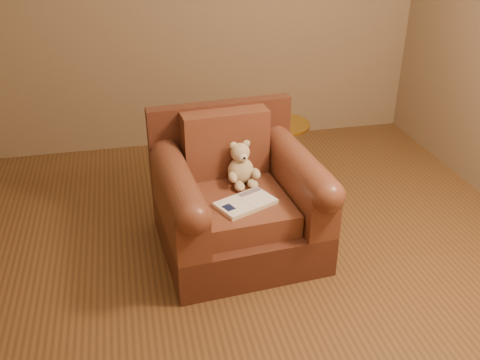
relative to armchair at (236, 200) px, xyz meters
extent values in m
plane|color=brown|center=(-0.12, -0.38, -0.31)|extent=(4.00, 4.00, 0.00)
cube|color=#4C2619|center=(0.00, -0.04, -0.19)|extent=(0.96, 0.92, 0.25)
cube|color=#4C2619|center=(-0.03, 0.34, 0.22)|extent=(0.90, 0.16, 0.56)
cube|color=brown|center=(0.01, -0.08, 0.01)|extent=(0.57, 0.67, 0.13)
cube|color=brown|center=(-0.02, 0.22, 0.28)|extent=(0.53, 0.18, 0.40)
cube|color=brown|center=(-0.35, -0.11, 0.08)|extent=(0.24, 0.78, 0.29)
cube|color=brown|center=(0.37, -0.06, 0.08)|extent=(0.24, 0.78, 0.29)
cylinder|color=brown|center=(-0.35, -0.11, 0.23)|extent=(0.24, 0.78, 0.18)
cylinder|color=brown|center=(0.37, -0.06, 0.23)|extent=(0.24, 0.78, 0.18)
ellipsoid|color=#C4AE89|center=(0.05, 0.09, 0.15)|extent=(0.16, 0.14, 0.16)
sphere|color=#C4AE89|center=(0.05, 0.10, 0.26)|extent=(0.11, 0.11, 0.11)
ellipsoid|color=#C4AE89|center=(0.01, 0.10, 0.31)|extent=(0.05, 0.03, 0.05)
ellipsoid|color=#C4AE89|center=(0.08, 0.11, 0.31)|extent=(0.05, 0.03, 0.05)
ellipsoid|color=beige|center=(0.05, 0.05, 0.25)|extent=(0.05, 0.04, 0.05)
sphere|color=black|center=(0.05, 0.03, 0.26)|extent=(0.02, 0.02, 0.02)
ellipsoid|color=#C4AE89|center=(-0.02, 0.02, 0.15)|extent=(0.05, 0.10, 0.05)
ellipsoid|color=#C4AE89|center=(0.13, 0.03, 0.15)|extent=(0.05, 0.10, 0.05)
ellipsoid|color=#C4AE89|center=(0.02, -0.01, 0.10)|extent=(0.06, 0.10, 0.05)
ellipsoid|color=#C4AE89|center=(0.10, 0.00, 0.10)|extent=(0.06, 0.10, 0.05)
cube|color=beige|center=(0.01, -0.18, 0.08)|extent=(0.37, 0.31, 0.02)
cube|color=white|center=(-0.06, -0.22, 0.10)|extent=(0.22, 0.24, 0.00)
cube|color=white|center=(0.09, -0.15, 0.10)|extent=(0.22, 0.24, 0.00)
cube|color=beige|center=(0.01, -0.18, 0.10)|extent=(0.08, 0.18, 0.00)
cube|color=#0F1638|center=(-0.09, -0.23, 0.10)|extent=(0.08, 0.08, 0.00)
cube|color=slate|center=(0.06, -0.09, 0.10)|extent=(0.15, 0.10, 0.00)
cylinder|color=gold|center=(0.42, 0.53, -0.30)|extent=(0.32, 0.32, 0.02)
cylinder|color=gold|center=(0.42, 0.53, -0.03)|extent=(0.03, 0.03, 0.52)
cylinder|color=gold|center=(0.42, 0.53, 0.24)|extent=(0.40, 0.40, 0.02)
cylinder|color=gold|center=(0.42, 0.53, 0.22)|extent=(0.03, 0.03, 0.02)
camera|label=1|loc=(-0.58, -2.68, 1.61)|focal=40.00mm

